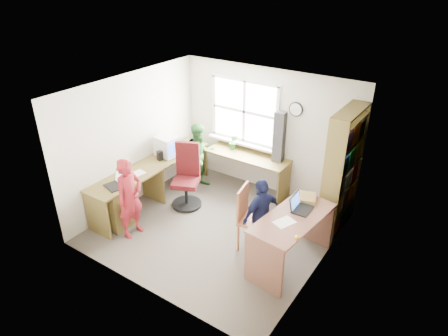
% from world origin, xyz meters
% --- Properties ---
extents(room, '(3.64, 3.44, 2.44)m').
position_xyz_m(room, '(0.01, 0.10, 1.22)').
color(room, '#433C35').
rests_on(room, ground).
extents(l_desk, '(2.38, 2.95, 0.75)m').
position_xyz_m(l_desk, '(-1.31, -0.28, 0.46)').
color(l_desk, brown).
rests_on(l_desk, ground).
extents(right_desk, '(0.82, 1.50, 0.83)m').
position_xyz_m(right_desk, '(1.41, -0.09, 0.60)').
color(right_desk, brown).
rests_on(right_desk, ground).
extents(bookshelf, '(0.30, 1.02, 2.10)m').
position_xyz_m(bookshelf, '(1.65, 1.19, 1.00)').
color(bookshelf, brown).
rests_on(bookshelf, ground).
extents(swivel_chair, '(0.73, 0.73, 1.19)m').
position_xyz_m(swivel_chair, '(-0.89, 0.36, 0.51)').
color(swivel_chair, black).
rests_on(swivel_chair, ground).
extents(wooden_chair, '(0.53, 0.53, 1.04)m').
position_xyz_m(wooden_chair, '(0.69, -0.06, 0.56)').
color(wooden_chair, '#A75B37').
rests_on(wooden_chair, ground).
extents(crt_monitor, '(0.43, 0.39, 0.39)m').
position_xyz_m(crt_monitor, '(-1.50, 0.56, 0.95)').
color(crt_monitor, white).
rests_on(crt_monitor, l_desk).
extents(laptop_left, '(0.39, 0.35, 0.23)m').
position_xyz_m(laptop_left, '(-1.43, -0.79, 0.80)').
color(laptop_left, black).
rests_on(laptop_left, l_desk).
extents(laptop_right, '(0.29, 0.34, 0.23)m').
position_xyz_m(laptop_right, '(1.40, 0.14, 0.88)').
color(laptop_right, black).
rests_on(laptop_right, right_desk).
extents(speaker_a, '(0.11, 0.11, 0.18)m').
position_xyz_m(speaker_a, '(-1.49, 0.33, 0.84)').
color(speaker_a, black).
rests_on(speaker_a, l_desk).
extents(speaker_b, '(0.10, 0.10, 0.17)m').
position_xyz_m(speaker_b, '(-1.49, 0.88, 0.83)').
color(speaker_b, black).
rests_on(speaker_b, l_desk).
extents(cd_tower, '(0.20, 0.18, 0.95)m').
position_xyz_m(cd_tower, '(0.34, 1.54, 1.22)').
color(cd_tower, black).
rests_on(cd_tower, l_desk).
extents(game_box, '(0.38, 0.38, 0.06)m').
position_xyz_m(game_box, '(1.37, 0.45, 0.86)').
color(game_box, red).
rests_on(game_box, right_desk).
extents(paper_a, '(0.24, 0.31, 0.00)m').
position_xyz_m(paper_a, '(-1.46, -0.31, 0.75)').
color(paper_a, white).
rests_on(paper_a, l_desk).
extents(paper_b, '(0.30, 0.34, 0.00)m').
position_xyz_m(paper_b, '(1.37, -0.28, 0.83)').
color(paper_b, white).
rests_on(paper_b, right_desk).
extents(potted_plant, '(0.20, 0.18, 0.30)m').
position_xyz_m(potted_plant, '(-0.62, 1.50, 0.90)').
color(potted_plant, '#2F722D').
rests_on(potted_plant, l_desk).
extents(person_red, '(0.34, 0.50, 1.36)m').
position_xyz_m(person_red, '(-1.06, -0.87, 0.68)').
color(person_red, maroon).
rests_on(person_red, ground).
extents(person_green, '(0.75, 0.81, 1.34)m').
position_xyz_m(person_green, '(-1.07, 1.00, 0.67)').
color(person_green, '#28662A').
rests_on(person_green, ground).
extents(person_navy, '(0.51, 0.77, 1.21)m').
position_xyz_m(person_navy, '(0.86, 0.00, 0.61)').
color(person_navy, '#13183D').
rests_on(person_navy, ground).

